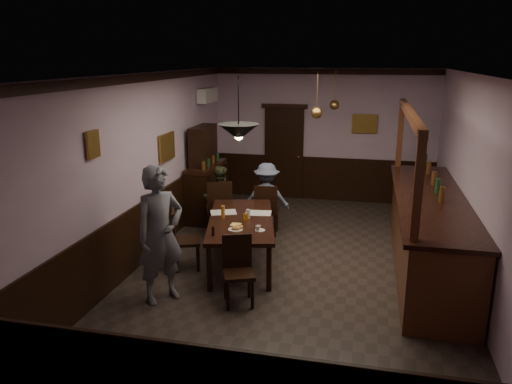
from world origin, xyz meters
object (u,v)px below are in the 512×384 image
(chair_side, at_px, (181,237))
(coffee_cup, at_px, (258,228))
(chair_far_left, at_px, (219,206))
(person_seated_left, at_px, (219,199))
(bar_counter, at_px, (428,230))
(pendant_brass_far, at_px, (335,105))
(chair_far_right, at_px, (266,208))
(pendant_brass_mid, at_px, (317,113))
(person_standing, at_px, (160,235))
(soda_can, at_px, (245,217))
(person_seated_right, at_px, (267,197))
(sideboard, at_px, (206,181))
(chair_near, at_px, (238,266))
(dining_table, at_px, (241,223))
(pendant_iron, at_px, (239,132))

(chair_side, relative_size, coffee_cup, 12.01)
(chair_far_left, bearing_deg, person_seated_left, -97.06)
(bar_counter, distance_m, pendant_brass_far, 3.42)
(chair_far_right, bearing_deg, pendant_brass_mid, -179.11)
(chair_far_left, height_order, chair_far_right, chair_far_left)
(person_standing, bearing_deg, chair_side, 43.97)
(soda_can, height_order, pendant_brass_far, pendant_brass_far)
(person_seated_right, height_order, sideboard, sideboard)
(chair_near, height_order, pendant_brass_mid, pendant_brass_mid)
(chair_near, bearing_deg, chair_far_left, 90.95)
(chair_side, distance_m, soda_can, 1.04)
(dining_table, bearing_deg, soda_can, -45.62)
(dining_table, xyz_separation_m, pendant_iron, (0.18, -0.78, 1.57))
(dining_table, relative_size, chair_far_left, 2.23)
(chair_far_left, bearing_deg, chair_side, 61.34)
(chair_side, distance_m, pendant_brass_far, 4.29)
(chair_side, relative_size, person_seated_right, 0.73)
(chair_far_left, bearing_deg, pendant_brass_far, -160.41)
(chair_far_right, height_order, pendant_brass_far, pendant_brass_far)
(pendant_brass_mid, bearing_deg, coffee_cup, -107.46)
(pendant_brass_far, bearing_deg, chair_near, -102.21)
(person_seated_left, relative_size, pendant_brass_far, 1.57)
(chair_far_right, bearing_deg, soda_can, 83.77)
(person_standing, bearing_deg, chair_far_right, 20.08)
(dining_table, relative_size, coffee_cup, 29.63)
(person_seated_left, distance_m, sideboard, 0.94)
(chair_far_left, bearing_deg, coffee_cup, 100.67)
(person_standing, xyz_separation_m, pendant_brass_far, (1.94, 4.37, 1.35))
(chair_near, height_order, bar_counter, bar_counter)
(person_seated_left, bearing_deg, chair_far_left, 87.20)
(chair_far_left, distance_m, chair_near, 2.62)
(pendant_brass_mid, bearing_deg, person_seated_right, 168.22)
(coffee_cup, height_order, pendant_brass_mid, pendant_brass_mid)
(person_seated_left, bearing_deg, bar_counter, 146.35)
(soda_can, distance_m, pendant_brass_far, 3.53)
(pendant_iron, bearing_deg, sideboard, 116.77)
(person_seated_left, height_order, coffee_cup, person_seated_left)
(chair_side, bearing_deg, pendant_iron, -129.85)
(chair_far_right, distance_m, person_seated_right, 0.31)
(person_standing, relative_size, bar_counter, 0.43)
(chair_far_left, distance_m, pendant_brass_far, 3.12)
(chair_far_right, distance_m, person_standing, 2.95)
(person_seated_left, distance_m, bar_counter, 3.81)
(person_seated_right, bearing_deg, chair_near, 88.20)
(bar_counter, distance_m, pendant_iron, 3.39)
(coffee_cup, bearing_deg, person_standing, -153.17)
(bar_counter, bearing_deg, person_seated_left, 165.42)
(bar_counter, bearing_deg, chair_far_left, 169.27)
(bar_counter, xyz_separation_m, pendant_brass_far, (-1.69, 2.46, 1.67))
(chair_far_right, bearing_deg, dining_table, 79.47)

